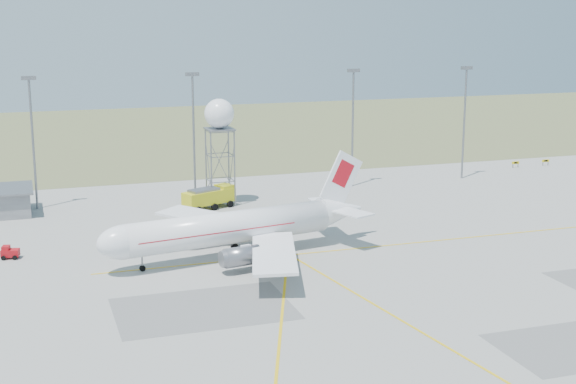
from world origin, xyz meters
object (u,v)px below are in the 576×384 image
object	(u,v)px
airliner_main	(233,228)
fire_truck	(210,198)
baggage_tug	(10,254)
radar_tower	(220,146)

from	to	relation	value
airliner_main	fire_truck	bearing A→B (deg)	-106.69
fire_truck	baggage_tug	bearing A→B (deg)	-171.68
airliner_main	fire_truck	world-z (taller)	airliner_main
airliner_main	baggage_tug	xyz separation A→B (m)	(-26.40, 8.21, -3.13)
airliner_main	radar_tower	size ratio (longest dim) A/B	2.14
airliner_main	baggage_tug	bearing A→B (deg)	-27.21
airliner_main	radar_tower	bearing A→B (deg)	-110.53
radar_tower	fire_truck	size ratio (longest dim) A/B	1.89
fire_truck	baggage_tug	distance (m)	34.54
radar_tower	fire_truck	bearing A→B (deg)	-136.74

